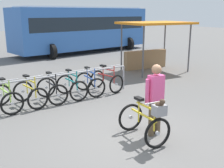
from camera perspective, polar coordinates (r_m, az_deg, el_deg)
ground_plane at (r=6.39m, az=3.83°, el=-10.72°), size 80.00×80.00×0.00m
bike_rack_rail at (r=8.81m, az=-9.27°, el=1.09°), size 4.59×0.49×0.88m
racked_bike_lime at (r=8.43m, az=-21.03°, el=-2.68°), size 0.80×1.18×0.97m
racked_bike_yellow at (r=8.62m, az=-16.57°, el=-1.93°), size 0.85×1.20×0.97m
racked_bike_black at (r=8.86m, az=-12.32°, el=-1.20°), size 0.71×1.12×0.97m
racked_bike_teal at (r=9.15m, az=-8.33°, el=-0.51°), size 0.73×1.16×0.98m
racked_bike_blue at (r=9.49m, az=-4.60°, el=0.13°), size 0.68×1.10×0.97m
racked_bike_red at (r=9.86m, az=-1.13°, el=0.73°), size 0.88×1.20×0.97m
featured_bicycle at (r=6.03m, az=7.18°, el=-7.38°), size 0.69×1.22×1.09m
person_with_featured_bike at (r=6.22m, az=8.96°, el=-2.62°), size 0.53×0.22×1.64m
bus_distant at (r=19.70m, az=-5.95°, el=11.64°), size 10.29×4.61×3.08m
market_stall at (r=13.47m, az=8.03°, el=8.77°), size 3.18×2.41×2.30m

